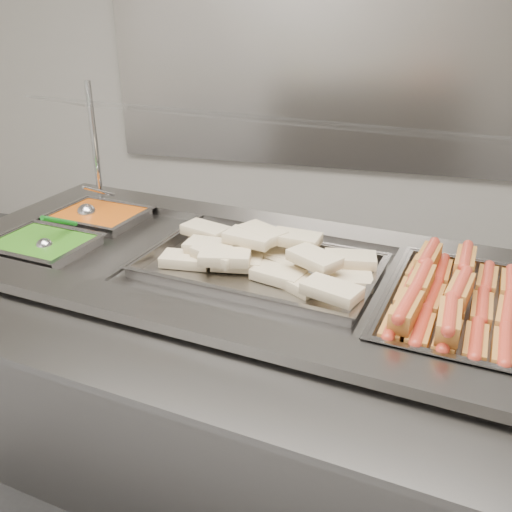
% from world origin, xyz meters
% --- Properties ---
extents(back_panel, '(3.00, 0.04, 1.20)m').
position_xyz_m(back_panel, '(0.00, 2.45, 1.20)').
color(back_panel, gray).
rests_on(back_panel, ground).
extents(steam_counter, '(1.99, 1.12, 0.90)m').
position_xyz_m(steam_counter, '(-0.02, 0.30, 0.45)').
color(steam_counter, slate).
rests_on(steam_counter, ground).
extents(tray_rail, '(1.82, 0.64, 0.05)m').
position_xyz_m(tray_rail, '(-0.10, -0.20, 0.85)').
color(tray_rail, gray).
rests_on(tray_rail, steam_counter).
extents(sneeze_guard, '(1.68, 0.55, 0.44)m').
position_xyz_m(sneeze_guard, '(0.02, 0.52, 1.27)').
color(sneeze_guard, '#B8B9BD').
rests_on(sneeze_guard, steam_counter).
extents(pan_hotdogs, '(0.42, 0.60, 0.10)m').
position_xyz_m(pan_hotdogs, '(0.60, 0.20, 0.86)').
color(pan_hotdogs, gray).
rests_on(pan_hotdogs, steam_counter).
extents(pan_wraps, '(0.74, 0.50, 0.07)m').
position_xyz_m(pan_wraps, '(0.04, 0.29, 0.87)').
color(pan_wraps, gray).
rests_on(pan_wraps, steam_counter).
extents(pan_beans, '(0.34, 0.29, 0.10)m').
position_xyz_m(pan_beans, '(-0.63, 0.55, 0.86)').
color(pan_beans, gray).
rests_on(pan_beans, steam_counter).
extents(pan_peas, '(0.34, 0.29, 0.10)m').
position_xyz_m(pan_peas, '(-0.68, 0.26, 0.86)').
color(pan_peas, gray).
rests_on(pan_peas, steam_counter).
extents(hotdogs_in_buns, '(0.38, 0.55, 0.12)m').
position_xyz_m(hotdogs_in_buns, '(0.59, 0.20, 0.90)').
color(hotdogs_in_buns, '#A85623').
rests_on(hotdogs_in_buns, pan_hotdogs).
extents(tortilla_wraps, '(0.65, 0.44, 0.10)m').
position_xyz_m(tortilla_wraps, '(0.05, 0.31, 0.92)').
color(tortilla_wraps, tan).
rests_on(tortilla_wraps, pan_wraps).
extents(ladle, '(0.07, 0.20, 0.14)m').
position_xyz_m(ladle, '(-0.68, 0.54, 0.91)').
color(ladle, silver).
rests_on(ladle, pan_beans).
extents(serving_spoon, '(0.06, 0.18, 0.13)m').
position_xyz_m(serving_spoon, '(-0.65, 0.25, 0.91)').
color(serving_spoon, silver).
rests_on(serving_spoon, pan_peas).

